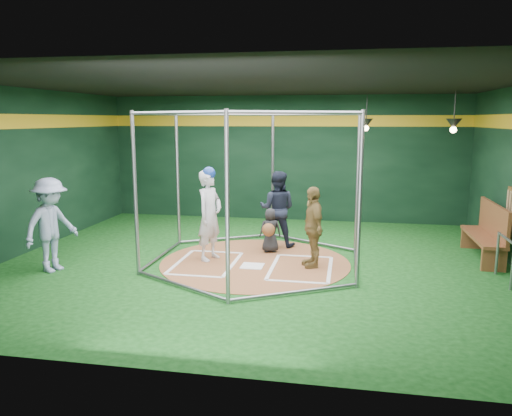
% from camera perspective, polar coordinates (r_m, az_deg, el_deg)
% --- Properties ---
extents(room_shell, '(10.10, 9.10, 3.53)m').
position_cam_1_polar(room_shell, '(9.75, -0.10, 3.69)').
color(room_shell, '#0D3A0F').
rests_on(room_shell, ground).
extents(clay_disc, '(3.80, 3.80, 0.01)m').
position_cam_1_polar(clay_disc, '(10.09, -0.10, -6.22)').
color(clay_disc, '#925835').
rests_on(clay_disc, ground).
extents(home_plate, '(0.43, 0.43, 0.01)m').
position_cam_1_polar(home_plate, '(9.81, -0.43, -6.64)').
color(home_plate, white).
rests_on(home_plate, clay_disc).
extents(batter_box_left, '(1.17, 1.77, 0.01)m').
position_cam_1_polar(batter_box_left, '(10.07, -5.72, -6.25)').
color(batter_box_left, white).
rests_on(batter_box_left, clay_disc).
extents(batter_box_right, '(1.17, 1.77, 0.01)m').
position_cam_1_polar(batter_box_right, '(9.73, 5.17, -6.83)').
color(batter_box_right, white).
rests_on(batter_box_right, clay_disc).
extents(batting_cage, '(4.05, 4.67, 3.00)m').
position_cam_1_polar(batting_cage, '(9.78, -0.11, 2.21)').
color(batting_cage, gray).
rests_on(batting_cage, ground).
extents(pendant_lamp_near, '(0.34, 0.34, 0.90)m').
position_cam_1_polar(pendant_lamp_near, '(13.13, 12.48, 9.42)').
color(pendant_lamp_near, black).
rests_on(pendant_lamp_near, room_shell).
extents(pendant_lamp_far, '(0.34, 0.34, 0.90)m').
position_cam_1_polar(pendant_lamp_far, '(11.73, 21.66, 8.90)').
color(pendant_lamp_far, black).
rests_on(pendant_lamp_far, room_shell).
extents(batter_figure, '(0.63, 0.78, 1.90)m').
position_cam_1_polar(batter_figure, '(10.12, -5.32, -0.69)').
color(batter_figure, '#BABAC0').
rests_on(batter_figure, clay_disc).
extents(visitor_leopard, '(0.67, 0.99, 1.57)m').
position_cam_1_polar(visitor_leopard, '(9.69, 6.51, -2.15)').
color(visitor_leopard, '#A38545').
rests_on(visitor_leopard, clay_disc).
extents(catcher_figure, '(0.53, 0.60, 0.95)m').
position_cam_1_polar(catcher_figure, '(10.72, 1.61, -2.54)').
color(catcher_figure, black).
rests_on(catcher_figure, clay_disc).
extents(umpire, '(0.87, 0.70, 1.70)m').
position_cam_1_polar(umpire, '(11.20, 2.46, -0.09)').
color(umpire, black).
rests_on(umpire, clay_disc).
extents(bystander_blue, '(0.98, 1.30, 1.78)m').
position_cam_1_polar(bystander_blue, '(10.11, -22.41, -1.81)').
color(bystander_blue, '#8D9ABA').
rests_on(bystander_blue, ground).
extents(dugout_bench, '(0.46, 1.99, 1.16)m').
position_cam_1_polar(dugout_bench, '(11.26, 24.98, -2.39)').
color(dugout_bench, brown).
rests_on(dugout_bench, ground).
extents(steel_railing, '(0.05, 0.94, 0.81)m').
position_cam_1_polar(steel_railing, '(9.83, 26.60, -4.55)').
color(steel_railing, gray).
rests_on(steel_railing, ground).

